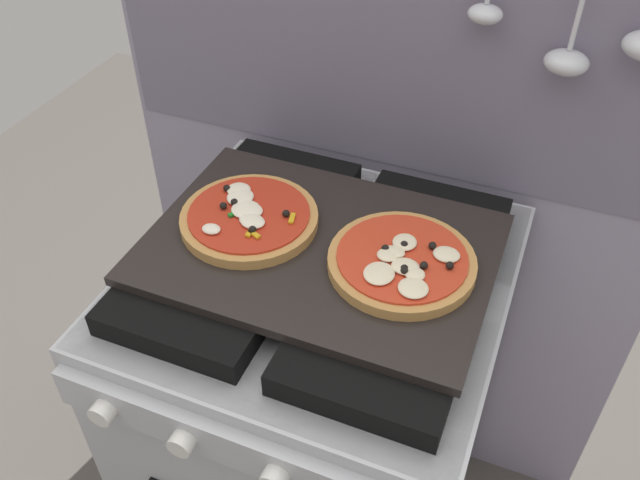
{
  "coord_description": "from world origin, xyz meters",
  "views": [
    {
      "loc": [
        0.3,
        -0.73,
        1.61
      ],
      "look_at": [
        0.0,
        0.0,
        0.93
      ],
      "focal_mm": 37.57,
      "sensor_mm": 36.0,
      "label": 1
    }
  ],
  "objects": [
    {
      "name": "pizza_right",
      "position": [
        0.13,
        -0.01,
        0.93
      ],
      "size": [
        0.22,
        0.22,
        0.03
      ],
      "color": "#C18947",
      "rests_on": "baking_tray"
    },
    {
      "name": "pizza_left",
      "position": [
        -0.13,
        0.01,
        0.93
      ],
      "size": [
        0.22,
        0.22,
        0.03
      ],
      "color": "#C18947",
      "rests_on": "baking_tray"
    },
    {
      "name": "stove",
      "position": [
        -0.0,
        -0.0,
        0.45
      ],
      "size": [
        0.6,
        0.64,
        0.9
      ],
      "color": "#B7BABF",
      "rests_on": "ground_plane"
    },
    {
      "name": "baking_tray",
      "position": [
        0.0,
        0.0,
        0.91
      ],
      "size": [
        0.54,
        0.38,
        0.02
      ],
      "primitive_type": "cube",
      "color": "black",
      "rests_on": "stove"
    },
    {
      "name": "kitchen_backsplash",
      "position": [
        0.0,
        0.33,
        0.79
      ],
      "size": [
        1.1,
        0.09,
        1.55
      ],
      "color": "gray",
      "rests_on": "ground_plane"
    }
  ]
}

